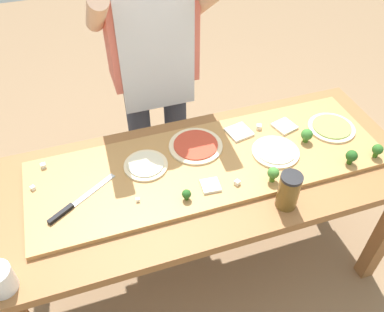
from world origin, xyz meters
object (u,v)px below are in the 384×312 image
pizza_slice_center (284,126)px  broccoli_floret_back_right (352,156)px  cheese_crumble_a (237,183)px  sauce_jar (289,191)px  broccoli_floret_center_left (377,150)px  cheese_crumble_b (33,188)px  pizza_slice_near_right (239,132)px  cheese_crumble_e (259,127)px  chefs_knife (73,205)px  broccoli_floret_back_left (186,194)px  pizza_whole_pesto_green (331,127)px  cheese_crumble_c (138,200)px  pizza_whole_white_garlic (276,152)px  cook_center (153,59)px  prep_table (206,188)px  pizza_whole_cheese_artichoke (146,165)px  broccoli_floret_back_mid (273,173)px  flour_cup (0,280)px  broccoli_floret_front_left (307,135)px  cheese_crumble_d (43,166)px  pizza_whole_tomato_red (196,146)px  pizza_slice_near_left (211,186)px

pizza_slice_center → broccoli_floret_back_right: bearing=-63.3°
cheese_crumble_a → sauce_jar: (0.15, -0.14, 0.05)m
broccoli_floret_center_left → cheese_crumble_b: 1.43m
pizza_slice_near_right → cheese_crumble_e: 0.10m
chefs_knife → broccoli_floret_back_left: size_ratio=5.83×
pizza_whole_pesto_green → cheese_crumble_c: pizza_whole_pesto_green is taller
cheese_crumble_b → cheese_crumble_e: cheese_crumble_e is taller
pizza_whole_white_garlic → cook_center: bearing=124.6°
cook_center → prep_table: bearing=-82.6°
prep_table → pizza_whole_pesto_green: pizza_whole_pesto_green is taller
pizza_whole_cheese_artichoke → pizza_slice_center: pizza_whole_cheese_artichoke is taller
pizza_slice_center → cheese_crumble_e: (-0.12, 0.03, 0.00)m
broccoli_floret_back_left → cook_center: 0.71m
broccoli_floret_back_right → broccoli_floret_back_mid: 0.36m
flour_cup → sauce_jar: size_ratio=0.62×
cheese_crumble_a → broccoli_floret_back_right: bearing=-4.3°
broccoli_floret_back_right → cheese_crumble_c: (-0.89, 0.08, -0.03)m
flour_cup → sauce_jar: 1.04m
pizza_whole_white_garlic → broccoli_floret_back_right: 0.31m
broccoli_floret_front_left → prep_table: bearing=-177.7°
pizza_slice_center → cheese_crumble_d: (-1.08, 0.08, 0.00)m
broccoli_floret_center_left → broccoli_floret_back_mid: size_ratio=0.93×
sauce_jar → pizza_whole_tomato_red: bearing=120.0°
broccoli_floret_center_left → cheese_crumble_c: size_ratio=4.64×
pizza_whole_pesto_green → broccoli_floret_back_mid: size_ratio=3.07×
sauce_jar → cheese_crumble_c: bearing=161.6°
pizza_whole_tomato_red → broccoli_floret_back_right: bearing=-27.2°
pizza_slice_near_left → pizza_whole_white_garlic: bearing=15.9°
broccoli_floret_back_mid → broccoli_floret_center_left: bearing=-1.4°
pizza_slice_near_left → broccoli_floret_front_left: (0.50, 0.12, 0.03)m
pizza_whole_cheese_artichoke → pizza_whole_pesto_green: bearing=-2.1°
pizza_whole_pesto_green → broccoli_floret_back_left: 0.79m
cheese_crumble_a → broccoli_floret_front_left: bearing=20.1°
pizza_whole_cheese_artichoke → cheese_crumble_b: (-0.45, 0.02, 0.00)m
pizza_whole_tomato_red → cheese_crumble_b: 0.69m
pizza_slice_near_right → broccoli_floret_back_right: size_ratio=1.51×
pizza_slice_near_left → cheese_crumble_e: bearing=38.4°
prep_table → broccoli_floret_front_left: (0.48, 0.02, 0.16)m
pizza_whole_cheese_artichoke → cheese_crumble_b: bearing=178.0°
cheese_crumble_c → cheese_crumble_e: cheese_crumble_e is taller
pizza_whole_tomato_red → broccoli_floret_center_left: broccoli_floret_center_left is taller
pizza_whole_white_garlic → pizza_slice_near_right: 0.20m
pizza_whole_white_garlic → cheese_crumble_e: size_ratio=9.38×
broccoli_floret_back_left → cheese_crumble_d: size_ratio=2.36×
pizza_slice_near_right → cheese_crumble_c: cheese_crumble_c is taller
pizza_whole_cheese_artichoke → pizza_slice_center: 0.67m
cheese_crumble_c → cook_center: 0.71m
cheese_crumble_e → pizza_whole_cheese_artichoke: bearing=-172.4°
cheese_crumble_d → flour_cup: (-0.16, -0.50, 0.01)m
pizza_slice_near_left → cook_center: cook_center is taller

